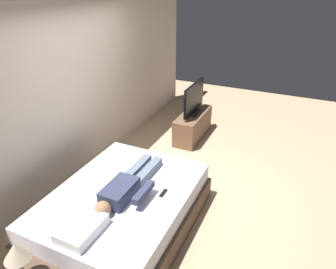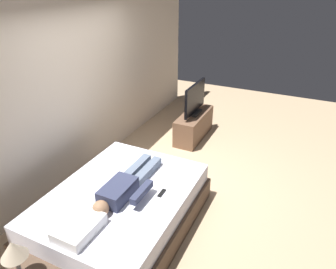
{
  "view_description": "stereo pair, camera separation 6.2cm",
  "coord_description": "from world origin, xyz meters",
  "px_view_note": "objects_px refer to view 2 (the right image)",
  "views": [
    {
      "loc": [
        -3.34,
        -1.47,
        2.84
      ],
      "look_at": [
        0.42,
        0.27,
        0.69
      ],
      "focal_mm": 32.97,
      "sensor_mm": 36.0,
      "label": 1
    },
    {
      "loc": [
        -3.31,
        -1.52,
        2.84
      ],
      "look_at": [
        0.42,
        0.27,
        0.69
      ],
      "focal_mm": 32.97,
      "sensor_mm": 36.0,
      "label": 2
    }
  ],
  "objects_px": {
    "person": "(125,186)",
    "pillow": "(79,228)",
    "lamp": "(13,250)",
    "bed": "(122,209)",
    "tv_stand": "(194,126)",
    "remote": "(162,193)",
    "tv": "(195,100)"
  },
  "relations": [
    {
      "from": "person",
      "to": "tv_stand",
      "type": "bearing_deg",
      "value": 3.11
    },
    {
      "from": "pillow",
      "to": "remote",
      "type": "bearing_deg",
      "value": -27.17
    },
    {
      "from": "remote",
      "to": "lamp",
      "type": "relative_size",
      "value": 0.36
    },
    {
      "from": "person",
      "to": "remote",
      "type": "bearing_deg",
      "value": -69.53
    },
    {
      "from": "person",
      "to": "lamp",
      "type": "height_order",
      "value": "lamp"
    },
    {
      "from": "lamp",
      "to": "pillow",
      "type": "bearing_deg",
      "value": -10.53
    },
    {
      "from": "pillow",
      "to": "remote",
      "type": "height_order",
      "value": "pillow"
    },
    {
      "from": "bed",
      "to": "tv_stand",
      "type": "bearing_deg",
      "value": 1.76
    },
    {
      "from": "remote",
      "to": "tv_stand",
      "type": "distance_m",
      "value": 2.53
    },
    {
      "from": "bed",
      "to": "lamp",
      "type": "distance_m",
      "value": 1.47
    },
    {
      "from": "pillow",
      "to": "tv",
      "type": "relative_size",
      "value": 0.55
    },
    {
      "from": "bed",
      "to": "remote",
      "type": "relative_size",
      "value": 13.96
    },
    {
      "from": "bed",
      "to": "pillow",
      "type": "distance_m",
      "value": 0.8
    },
    {
      "from": "person",
      "to": "tv_stand",
      "type": "xyz_separation_m",
      "value": [
        2.61,
        0.14,
        -0.37
      ]
    },
    {
      "from": "tv_stand",
      "to": "lamp",
      "type": "distance_m",
      "value": 4.03
    },
    {
      "from": "person",
      "to": "tv_stand",
      "type": "height_order",
      "value": "person"
    },
    {
      "from": "pillow",
      "to": "person",
      "type": "height_order",
      "value": "person"
    },
    {
      "from": "bed",
      "to": "tv_stand",
      "type": "relative_size",
      "value": 1.9
    },
    {
      "from": "tv",
      "to": "lamp",
      "type": "height_order",
      "value": "tv"
    },
    {
      "from": "tv_stand",
      "to": "pillow",
      "type": "bearing_deg",
      "value": -178.62
    },
    {
      "from": "remote",
      "to": "lamp",
      "type": "bearing_deg",
      "value": 159.18
    },
    {
      "from": "person",
      "to": "pillow",
      "type": "bearing_deg",
      "value": 175.4
    },
    {
      "from": "pillow",
      "to": "remote",
      "type": "distance_m",
      "value": 1.02
    },
    {
      "from": "tv_stand",
      "to": "lamp",
      "type": "relative_size",
      "value": 2.62
    },
    {
      "from": "pillow",
      "to": "lamp",
      "type": "relative_size",
      "value": 1.14
    },
    {
      "from": "pillow",
      "to": "lamp",
      "type": "bearing_deg",
      "value": 169.47
    },
    {
      "from": "pillow",
      "to": "tv",
      "type": "bearing_deg",
      "value": 1.38
    },
    {
      "from": "pillow",
      "to": "person",
      "type": "distance_m",
      "value": 0.76
    },
    {
      "from": "person",
      "to": "bed",
      "type": "bearing_deg",
      "value": 115.4
    },
    {
      "from": "bed",
      "to": "remote",
      "type": "distance_m",
      "value": 0.57
    },
    {
      "from": "person",
      "to": "tv",
      "type": "distance_m",
      "value": 2.62
    },
    {
      "from": "lamp",
      "to": "tv",
      "type": "bearing_deg",
      "value": -0.5
    }
  ]
}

